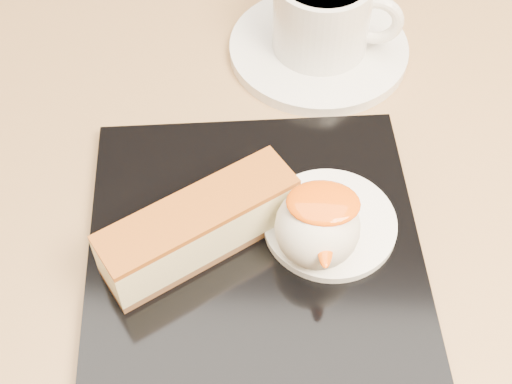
# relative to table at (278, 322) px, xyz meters

# --- Properties ---
(table) EXTENTS (0.80, 0.80, 0.72)m
(table) POSITION_rel_table_xyz_m (0.00, 0.00, 0.00)
(table) COLOR black
(table) RESTS_ON ground
(dessert_plate) EXTENTS (0.24, 0.24, 0.01)m
(dessert_plate) POSITION_rel_table_xyz_m (-0.02, -0.03, 0.16)
(dessert_plate) COLOR black
(dessert_plate) RESTS_ON table
(cheesecake) EXTENTS (0.13, 0.11, 0.04)m
(cheesecake) POSITION_rel_table_xyz_m (-0.05, -0.03, 0.19)
(cheesecake) COLOR brown
(cheesecake) RESTS_ON dessert_plate
(cream_smear) EXTENTS (0.09, 0.09, 0.01)m
(cream_smear) POSITION_rel_table_xyz_m (0.03, -0.01, 0.17)
(cream_smear) COLOR white
(cream_smear) RESTS_ON dessert_plate
(ice_cream_scoop) EXTENTS (0.05, 0.05, 0.05)m
(ice_cream_scoop) POSITION_rel_table_xyz_m (0.02, -0.03, 0.19)
(ice_cream_scoop) COLOR white
(ice_cream_scoop) RESTS_ON cream_smear
(mango_sauce) EXTENTS (0.05, 0.03, 0.01)m
(mango_sauce) POSITION_rel_table_xyz_m (0.02, -0.03, 0.22)
(mango_sauce) COLOR #FF5A08
(mango_sauce) RESTS_ON ice_cream_scoop
(mint_sprig) EXTENTS (0.03, 0.02, 0.00)m
(mint_sprig) POSITION_rel_table_xyz_m (0.00, 0.01, 0.17)
(mint_sprig) COLOR #37882C
(mint_sprig) RESTS_ON cream_smear
(saucer) EXTENTS (0.15, 0.15, 0.01)m
(saucer) POSITION_rel_table_xyz_m (0.02, 0.17, 0.16)
(saucer) COLOR white
(saucer) RESTS_ON table
(coffee_cup) EXTENTS (0.11, 0.08, 0.06)m
(coffee_cup) POSITION_rel_table_xyz_m (0.03, 0.17, 0.20)
(coffee_cup) COLOR white
(coffee_cup) RESTS_ON saucer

